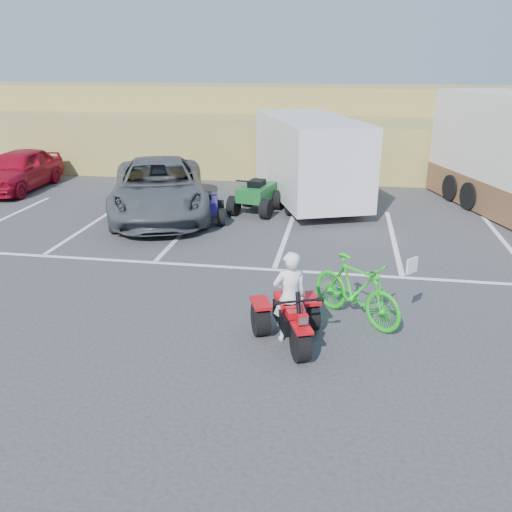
% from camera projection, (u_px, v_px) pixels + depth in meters
% --- Properties ---
extents(ground, '(100.00, 100.00, 0.00)m').
position_uv_depth(ground, '(256.00, 320.00, 9.46)').
color(ground, '#343436').
rests_on(ground, ground).
extents(parking_stripes, '(28.00, 5.16, 0.01)m').
position_uv_depth(parking_stripes, '(318.00, 247.00, 13.09)').
color(parking_stripes, white).
rests_on(parking_stripes, ground).
extents(grass_embankment, '(40.00, 8.50, 3.10)m').
position_uv_depth(grass_embankment, '(314.00, 129.00, 23.30)').
color(grass_embankment, '#998E45').
rests_on(grass_embankment, ground).
extents(red_trike_atv, '(1.55, 1.76, 0.95)m').
position_uv_depth(red_trike_atv, '(291.00, 344.00, 8.68)').
color(red_trike_atv, '#B80A10').
rests_on(red_trike_atv, ground).
extents(rider, '(0.64, 0.54, 1.51)m').
position_uv_depth(rider, '(290.00, 297.00, 8.55)').
color(rider, white).
rests_on(rider, ground).
extents(green_dirt_bike, '(1.79, 1.67, 1.15)m').
position_uv_depth(green_dirt_bike, '(356.00, 290.00, 9.27)').
color(green_dirt_bike, '#14BF19').
rests_on(green_dirt_bike, ground).
extents(grey_pickup, '(4.29, 6.20, 1.57)m').
position_uv_depth(grey_pickup, '(159.00, 188.00, 15.56)').
color(grey_pickup, '#474A4F').
rests_on(grey_pickup, ground).
extents(red_car, '(1.79, 4.12, 1.38)m').
position_uv_depth(red_car, '(18.00, 170.00, 18.56)').
color(red_car, maroon).
rests_on(red_car, ground).
extents(cargo_trailer, '(4.05, 6.02, 2.61)m').
position_uv_depth(cargo_trailer, '(309.00, 157.00, 16.71)').
color(cargo_trailer, silver).
rests_on(cargo_trailer, ground).
extents(quad_atv_blue, '(1.33, 1.58, 0.90)m').
position_uv_depth(quad_atv_blue, '(206.00, 221.00, 15.16)').
color(quad_atv_blue, navy).
rests_on(quad_atv_blue, ground).
extents(quad_atv_green, '(1.54, 1.87, 1.08)m').
position_uv_depth(quad_atv_green, '(257.00, 212.00, 16.03)').
color(quad_atv_green, '#145A23').
rests_on(quad_atv_green, ground).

